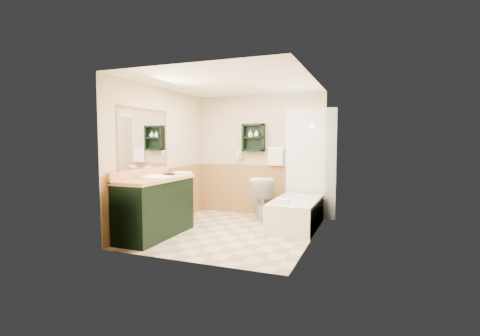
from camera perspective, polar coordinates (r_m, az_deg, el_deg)
name	(u,v)px	position (r m, az deg, el deg)	size (l,w,h in m)	color
floor	(231,232)	(5.77, -1.45, -10.42)	(3.00, 3.00, 0.00)	beige
back_wall	(260,155)	(7.02, 3.29, 2.14)	(2.60, 0.04, 2.40)	beige
left_wall	(161,157)	(6.21, -12.80, 1.74)	(0.04, 3.00, 2.40)	beige
right_wall	(314,160)	(5.23, 12.02, 1.26)	(0.04, 3.00, 2.40)	beige
ceiling	(231,82)	(5.66, -1.49, 13.99)	(2.60, 3.00, 0.04)	white
wainscot_left	(164,197)	(6.26, -12.42, -4.67)	(2.98, 2.98, 1.00)	#B27B48
wainscot_back	(259,190)	(7.05, 3.17, -3.57)	(2.58, 2.58, 1.00)	#B27B48
mirror_frame	(144,140)	(5.73, -15.50, 4.47)	(1.30, 1.30, 1.00)	olive
mirror_glass	(144,140)	(5.73, -15.46, 4.47)	(1.20, 1.20, 0.90)	white
tile_right	(318,167)	(5.98, 12.75, 0.20)	(1.50, 1.50, 2.10)	white
tile_back	(310,164)	(6.74, 11.49, 0.69)	(0.95, 0.95, 2.10)	white
tile_accent	(319,116)	(5.98, 12.80, 8.35)	(1.50, 1.50, 0.10)	#154A2B
wall_shelf	(253,138)	(6.93, 2.22, 5.01)	(0.45, 0.15, 0.55)	black
hair_dryer	(240,155)	(7.06, -0.03, 2.17)	(0.10, 0.24, 0.18)	silver
towel_bar	(276,148)	(6.84, 5.91, 3.33)	(0.40, 0.06, 0.40)	white
curtain_rod	(276,111)	(6.14, 5.87, 9.27)	(0.03, 0.03, 1.60)	silver
shower_curtain	(278,159)	(6.30, 6.23, 1.41)	(1.05, 1.05, 1.70)	beige
vanity	(156,207)	(5.57, -13.66, -6.25)	(0.59, 1.45, 0.92)	black
bathtub	(296,213)	(6.08, 9.18, -7.35)	(0.73, 1.50, 0.49)	white
toilet	(261,198)	(6.66, 3.51, -4.89)	(0.46, 0.82, 0.80)	white
counter_towel	(182,173)	(5.99, -9.49, -0.82)	(0.27, 0.22, 0.04)	white
vanity_book	(164,167)	(6.00, -12.38, 0.12)	(0.18, 0.02, 0.24)	black
tub_towel	(283,201)	(5.64, 7.00, -5.38)	(0.22, 0.18, 0.07)	white
soap_bottle_a	(251,135)	(6.95, 1.74, 5.40)	(0.06, 0.14, 0.06)	white
soap_bottle_b	(256,134)	(6.91, 2.71, 5.56)	(0.10, 0.13, 0.10)	white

